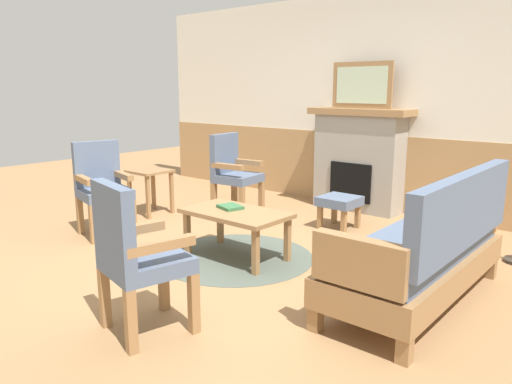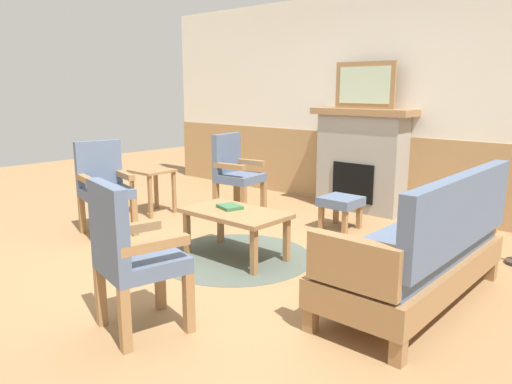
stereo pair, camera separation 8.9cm
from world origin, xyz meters
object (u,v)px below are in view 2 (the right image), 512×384
fireplace (361,159)px  armchair_front_left (130,251)px  armchair_near_fireplace (104,183)px  coffee_table (235,217)px  couch (421,251)px  footstool (341,204)px  armchair_by_window_left (235,170)px  framed_picture (365,85)px  side_table (153,179)px  book_on_table (230,207)px

fireplace → armchair_front_left: 3.83m
armchair_near_fireplace → armchair_front_left: same height
coffee_table → armchair_front_left: (0.49, -1.45, 0.15)m
fireplace → couch: bearing=-51.7°
couch → armchair_front_left: size_ratio=1.84×
coffee_table → footstool: bearing=81.1°
armchair_by_window_left → armchair_front_left: bearing=-58.3°
framed_picture → side_table: framed_picture is taller
armchair_front_left → armchair_near_fireplace: bearing=152.2°
couch → armchair_by_window_left: same height
book_on_table → side_table: (-1.78, 0.47, -0.02)m
fireplace → book_on_table: fireplace is taller
fireplace → framed_picture: (0.00, 0.00, 0.91)m
couch → coffee_table: 1.69m
footstool → side_table: 2.31m
couch → footstool: size_ratio=4.50×
coffee_table → footstool: size_ratio=2.40×
book_on_table → armchair_near_fireplace: 1.54m
book_on_table → couch: bearing=3.7°
fireplace → footstool: bearing=-72.9°
coffee_table → book_on_table: size_ratio=4.46×
book_on_table → armchair_by_window_left: 1.55m
couch → armchair_by_window_left: 3.00m
coffee_table → book_on_table: (-0.10, 0.03, 0.07)m
couch → armchair_near_fireplace: same height
armchair_front_left → coffee_table: bearing=108.7°
framed_picture → armchair_near_fireplace: size_ratio=0.82×
couch → armchair_near_fireplace: bearing=-171.3°
fireplace → couch: fireplace is taller
book_on_table → side_table: size_ratio=0.39×
fireplace → coffee_table: (0.06, -2.34, -0.27)m
framed_picture → couch: (1.73, -2.20, -1.16)m
footstool → armchair_by_window_left: bearing=-169.3°
armchair_front_left → footstool: bearing=95.3°
couch → coffee_table: couch is taller
fireplace → framed_picture: size_ratio=1.62×
coffee_table → side_table: side_table is taller
coffee_table → book_on_table: bearing=163.6°
armchair_by_window_left → armchair_near_fireplace: bearing=-106.4°
book_on_table → side_table: side_table is taller
armchair_near_fireplace → armchair_by_window_left: (0.45, 1.53, 0.00)m
couch → framed_picture: bearing=128.3°
side_table → armchair_front_left: bearing=-39.3°
side_table → footstool: bearing=24.0°
framed_picture → armchair_front_left: 3.96m
book_on_table → armchair_by_window_left: size_ratio=0.22×
coffee_table → framed_picture: bearing=91.4°
armchair_by_window_left → side_table: armchair_by_window_left is taller
framed_picture → armchair_near_fireplace: (-1.53, -2.70, -1.02)m
framed_picture → side_table: 2.83m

